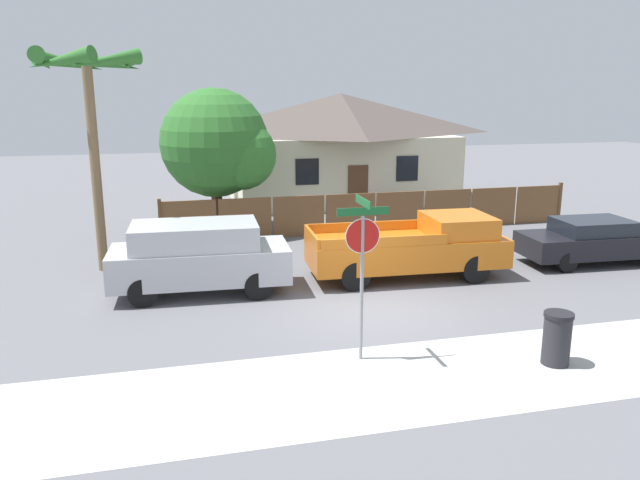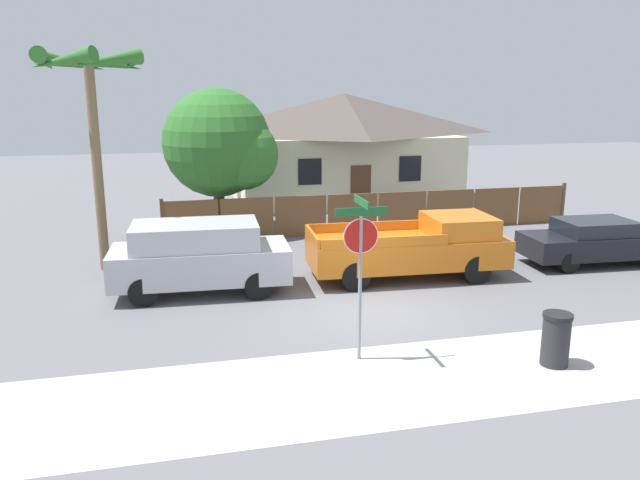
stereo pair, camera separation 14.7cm
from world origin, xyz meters
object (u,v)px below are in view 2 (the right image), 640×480
house (344,146)px  oak_tree (223,146)px  trash_bin (556,339)px  orange_pickup (415,247)px  stop_sign (361,251)px  red_suv (199,255)px  palm_tree (90,81)px  parked_sedan (598,241)px

house → oak_tree: oak_tree is taller
house → trash_bin: (-0.89, -18.44, -2.05)m
orange_pickup → stop_sign: size_ratio=1.73×
house → oak_tree: 8.13m
red_suv → trash_bin: size_ratio=4.43×
palm_tree → orange_pickup: bearing=-18.4°
house → trash_bin: size_ratio=10.26×
orange_pickup → house: bearing=86.6°
orange_pickup → palm_tree: bearing=164.5°
palm_tree → trash_bin: bearing=-44.5°
oak_tree → parked_sedan: (10.63, -6.97, -2.49)m
oak_tree → orange_pickup: size_ratio=0.94×
orange_pickup → parked_sedan: 5.95m
red_suv → orange_pickup: (5.95, -0.01, -0.13)m
orange_pickup → stop_sign: 5.98m
house → orange_pickup: size_ratio=1.93×
red_suv → trash_bin: red_suv is taller
trash_bin → red_suv: bearing=136.6°
house → oak_tree: (-6.04, -5.40, 0.61)m
oak_tree → parked_sedan: bearing=-33.2°
palm_tree → stop_sign: (5.46, -7.77, -3.21)m
parked_sedan → stop_sign: size_ratio=1.47×
house → red_suv: bearing=-120.6°
stop_sign → parked_sedan: bearing=29.3°
stop_sign → trash_bin: bearing=-16.8°
red_suv → stop_sign: stop_sign is taller
stop_sign → orange_pickup: bearing=58.3°
house → orange_pickup: house is taller
oak_tree → red_suv: (-1.26, -6.97, -2.19)m
oak_tree → parked_sedan: size_ratio=1.10×
oak_tree → red_suv: oak_tree is taller
palm_tree → parked_sedan: (14.53, -2.84, -4.70)m
red_suv → orange_pickup: red_suv is taller
parked_sedan → house: bearing=113.2°
house → oak_tree: size_ratio=2.05×
stop_sign → palm_tree: bearing=125.8°
house → trash_bin: 18.57m
palm_tree → parked_sedan: bearing=-11.0°
trash_bin → stop_sign: bearing=162.4°
palm_tree → trash_bin: palm_tree is taller
oak_tree → stop_sign: 12.04m
house → stop_sign: (-4.48, -17.30, -0.38)m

